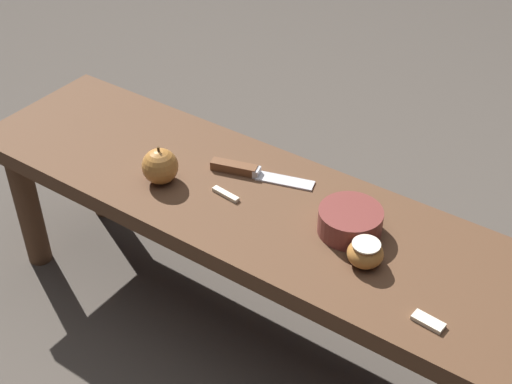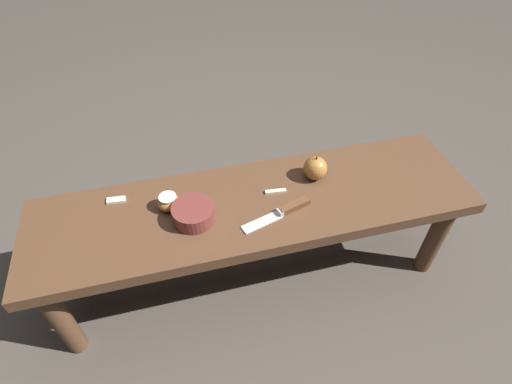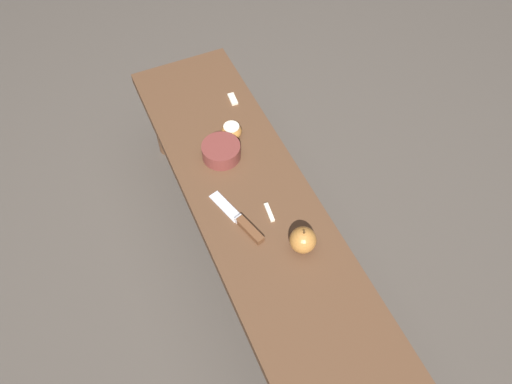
# 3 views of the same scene
# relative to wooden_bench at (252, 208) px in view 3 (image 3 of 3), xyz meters

# --- Properties ---
(ground_plane) EXTENTS (8.00, 8.00, 0.00)m
(ground_plane) POSITION_rel_wooden_bench_xyz_m (0.00, 0.00, -0.33)
(ground_plane) COLOR #4C443D
(wooden_bench) EXTENTS (1.35, 0.36, 0.39)m
(wooden_bench) POSITION_rel_wooden_bench_xyz_m (0.00, 0.00, 0.00)
(wooden_bench) COLOR brown
(wooden_bench) RESTS_ON ground_plane
(knife) EXTENTS (0.22, 0.09, 0.02)m
(knife) POSITION_rel_wooden_bench_xyz_m (0.08, -0.06, 0.07)
(knife) COLOR silver
(knife) RESTS_ON wooden_bench
(apple_whole) EXTENTS (0.08, 0.08, 0.08)m
(apple_whole) POSITION_rel_wooden_bench_xyz_m (0.21, 0.06, 0.10)
(apple_whole) COLOR #B27233
(apple_whole) RESTS_ON wooden_bench
(apple_cut) EXTENTS (0.07, 0.07, 0.05)m
(apple_cut) POSITION_rel_wooden_bench_xyz_m (-0.25, 0.04, 0.08)
(apple_cut) COLOR #B27233
(apple_cut) RESTS_ON wooden_bench
(apple_slice_near_knife) EXTENTS (0.06, 0.03, 0.01)m
(apple_slice_near_knife) POSITION_rel_wooden_bench_xyz_m (-0.40, 0.11, 0.06)
(apple_slice_near_knife) COLOR silver
(apple_slice_near_knife) RESTS_ON wooden_bench
(apple_slice_center) EXTENTS (0.06, 0.02, 0.01)m
(apple_slice_center) POSITION_rel_wooden_bench_xyz_m (0.07, 0.02, 0.06)
(apple_slice_center) COLOR silver
(apple_slice_center) RESTS_ON wooden_bench
(bowl) EXTENTS (0.12, 0.12, 0.05)m
(bowl) POSITION_rel_wooden_bench_xyz_m (-0.18, -0.02, 0.08)
(bowl) COLOR brown
(bowl) RESTS_ON wooden_bench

